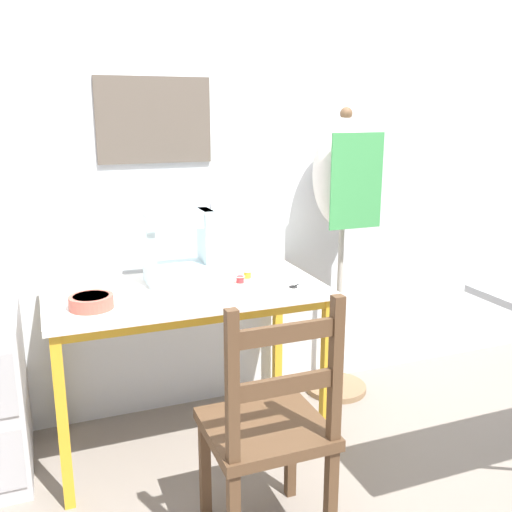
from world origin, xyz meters
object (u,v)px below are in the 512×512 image
(thread_spool_near_machine, at_px, (240,280))
(fabric_bowl, at_px, (91,302))
(scissors, at_px, (297,285))
(dress_form, at_px, (344,191))
(thread_spool_mid_table, at_px, (247,275))
(sewing_machine, at_px, (189,248))
(wooden_chair, at_px, (269,430))

(thread_spool_near_machine, bearing_deg, fabric_bowl, -170.74)
(scissors, height_order, dress_form, dress_form)
(thread_spool_mid_table, bearing_deg, fabric_bowl, -166.85)
(sewing_machine, relative_size, thread_spool_mid_table, 8.37)
(fabric_bowl, height_order, thread_spool_near_machine, fabric_bowl)
(fabric_bowl, bearing_deg, thread_spool_mid_table, 13.15)
(thread_spool_near_machine, height_order, dress_form, dress_form)
(thread_spool_mid_table, distance_m, wooden_chair, 0.83)
(sewing_machine, bearing_deg, scissors, -30.56)
(thread_spool_mid_table, relative_size, wooden_chair, 0.05)
(fabric_bowl, xyz_separation_m, thread_spool_near_machine, (0.64, 0.10, -0.01))
(fabric_bowl, height_order, dress_form, dress_form)
(sewing_machine, distance_m, fabric_bowl, 0.51)
(fabric_bowl, relative_size, thread_spool_near_machine, 3.93)
(thread_spool_near_machine, relative_size, wooden_chair, 0.05)
(thread_spool_near_machine, distance_m, dress_form, 0.73)
(thread_spool_mid_table, xyz_separation_m, dress_form, (0.56, 0.15, 0.33))
(sewing_machine, xyz_separation_m, wooden_chair, (0.05, -0.80, -0.45))
(thread_spool_near_machine, bearing_deg, thread_spool_mid_table, 46.55)
(sewing_machine, xyz_separation_m, scissors, (0.41, -0.24, -0.15))
(fabric_bowl, bearing_deg, sewing_machine, 26.62)
(thread_spool_mid_table, height_order, dress_form, dress_form)
(scissors, distance_m, thread_spool_mid_table, 0.24)
(fabric_bowl, relative_size, dress_form, 0.11)
(wooden_chair, bearing_deg, thread_spool_near_machine, 78.17)
(scissors, distance_m, dress_form, 0.62)
(sewing_machine, height_order, thread_spool_near_machine, sewing_machine)
(scissors, height_order, wooden_chair, wooden_chair)
(fabric_bowl, distance_m, dress_form, 1.33)
(thread_spool_mid_table, bearing_deg, dress_form, 14.67)
(thread_spool_mid_table, distance_m, dress_form, 0.67)
(wooden_chair, bearing_deg, fabric_bowl, 130.65)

